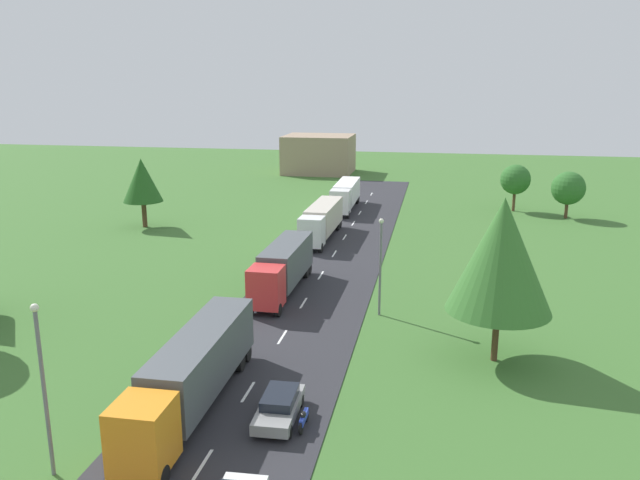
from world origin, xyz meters
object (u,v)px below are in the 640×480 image
object	(u,v)px
truck_second	(283,266)
lamppost_second	(380,261)
truck_lead	(193,370)
car_second	(279,406)
lamppost_lead	(43,382)
tree_birch	(501,255)
distant_building	(319,154)
tree_pine	(515,180)
truck_third	(322,220)
motorcycle_courier	(304,418)
truck_fourth	(346,194)
tree_ash	(142,180)
tree_elm	(568,188)

from	to	relation	value
truck_second	lamppost_second	bearing A→B (deg)	-24.26
truck_lead	lamppost_second	bearing A→B (deg)	62.25
car_second	lamppost_lead	xyz separation A→B (m)	(-8.71, -6.32, 3.67)
tree_birch	distant_building	xyz separation A→B (m)	(-26.02, 78.38, -3.31)
tree_pine	lamppost_lead	bearing A→B (deg)	-112.22
truck_lead	truck_third	distance (m)	37.68
distant_building	motorcycle_courier	bearing A→B (deg)	-79.71
truck_third	car_second	distance (m)	38.29
truck_third	truck_fourth	xyz separation A→B (m)	(0.20, 16.37, -0.04)
truck_fourth	tree_birch	world-z (taller)	tree_birch
truck_third	motorcycle_courier	size ratio (longest dim) A/B	6.53
truck_lead	motorcycle_courier	world-z (taller)	truck_lead
truck_third	lamppost_second	bearing A→B (deg)	-69.05
truck_lead	tree_pine	xyz separation A→B (m)	(22.07, 57.28, 1.99)
lamppost_lead	distant_building	size ratio (longest dim) A/B	0.65
truck_second	tree_ash	bearing A→B (deg)	137.34
car_second	tree_ash	size ratio (longest dim) A/B	0.57
car_second	tree_elm	world-z (taller)	tree_elm
truck_fourth	motorcycle_courier	bearing A→B (deg)	-83.73
car_second	truck_lead	bearing A→B (deg)	176.57
truck_fourth	tree_pine	distance (m)	22.37
truck_third	tree_pine	distance (m)	29.71
truck_lead	tree_pine	size ratio (longest dim) A/B	2.31
truck_fourth	lamppost_lead	bearing A→B (deg)	-93.84
truck_third	tree_birch	bearing A→B (deg)	-60.37
truck_fourth	tree_ash	size ratio (longest dim) A/B	1.54
truck_fourth	motorcycle_courier	size ratio (longest dim) A/B	6.42
lamppost_lead	distant_building	world-z (taller)	lamppost_lead
lamppost_second	distant_building	world-z (taller)	lamppost_second
truck_second	tree_ash	size ratio (longest dim) A/B	1.49
truck_lead	truck_second	distance (m)	19.42
car_second	tree_pine	size ratio (longest dim) A/B	0.75
lamppost_lead	tree_elm	world-z (taller)	lamppost_lead
truck_lead	tree_birch	distance (m)	19.04
truck_third	motorcycle_courier	xyz separation A→B (m)	(6.23, -38.48, -1.61)
lamppost_second	truck_fourth	bearing A→B (deg)	102.10
truck_fourth	lamppost_lead	distance (m)	60.84
truck_third	car_second	size ratio (longest dim) A/B	2.74
truck_lead	distant_building	world-z (taller)	distant_building
tree_elm	tree_ash	size ratio (longest dim) A/B	0.73
car_second	lamppost_second	bearing A→B (deg)	77.36
lamppost_second	distant_building	bearing A→B (deg)	104.23
truck_second	lamppost_lead	world-z (taller)	lamppost_lead
motorcycle_courier	distant_building	bearing A→B (deg)	100.29
motorcycle_courier	tree_elm	distance (m)	59.05
lamppost_lead	tree_elm	distance (m)	68.49
tree_birch	distant_building	world-z (taller)	tree_birch
truck_fourth	distant_building	size ratio (longest dim) A/B	1.00
truck_third	tree_birch	world-z (taller)	tree_birch
car_second	distant_building	distance (m)	89.11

